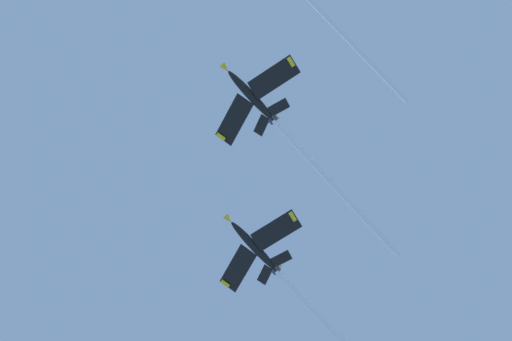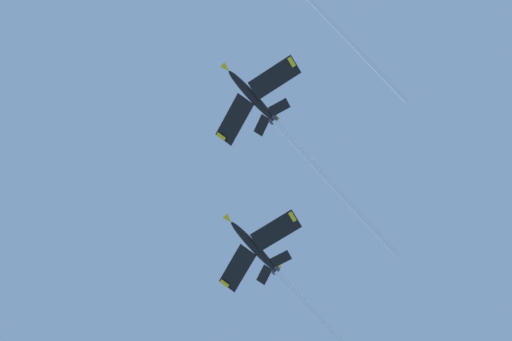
{
  "view_description": "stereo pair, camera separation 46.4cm",
  "coord_description": "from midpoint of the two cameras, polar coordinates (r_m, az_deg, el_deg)",
  "views": [
    {
      "loc": [
        11.87,
        -12.34,
        1.74
      ],
      "look_at": [
        -26.17,
        55.32,
        142.75
      ],
      "focal_mm": 63.97,
      "sensor_mm": 36.0,
      "label": 1
    },
    {
      "loc": [
        11.47,
        -12.56,
        1.74
      ],
      "look_at": [
        -26.17,
        55.32,
        142.75
      ],
      "focal_mm": 63.97,
      "sensor_mm": 36.0,
      "label": 2
    }
  ],
  "objects": [
    {
      "name": "jet_third",
      "position": [
        163.4,
        2.13,
        -7.29
      ],
      "size": [
        22.45,
        40.21,
        22.57
      ],
      "color": "black"
    },
    {
      "name": "jet_second",
      "position": [
        157.6,
        1.78,
        2.37
      ],
      "size": [
        21.32,
        38.12,
        22.42
      ],
      "color": "black"
    }
  ]
}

